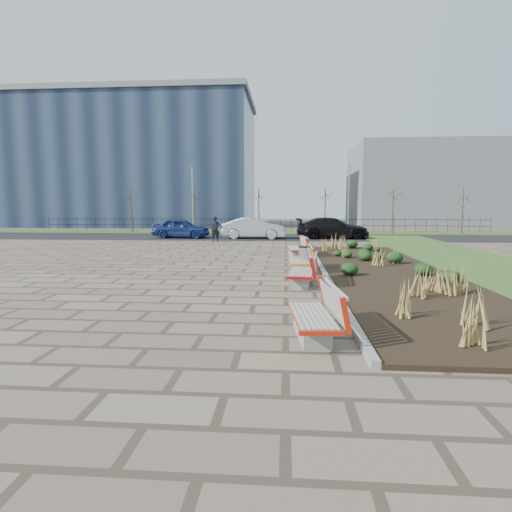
# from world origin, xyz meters

# --- Properties ---
(ground) EXTENTS (120.00, 120.00, 0.00)m
(ground) POSITION_xyz_m (0.00, 0.00, 0.00)
(ground) COLOR #74644F
(ground) RESTS_ON ground
(planting_bed) EXTENTS (4.50, 18.00, 0.10)m
(planting_bed) POSITION_xyz_m (6.25, 5.00, 0.05)
(planting_bed) COLOR black
(planting_bed) RESTS_ON ground
(planting_curb) EXTENTS (0.16, 18.00, 0.15)m
(planting_curb) POSITION_xyz_m (3.92, 5.00, 0.07)
(planting_curb) COLOR gray
(planting_curb) RESTS_ON ground
(grass_verge_far) EXTENTS (80.00, 5.00, 0.04)m
(grass_verge_far) POSITION_xyz_m (0.00, 28.00, 0.02)
(grass_verge_far) COLOR #33511E
(grass_verge_far) RESTS_ON ground
(road) EXTENTS (80.00, 7.00, 0.02)m
(road) POSITION_xyz_m (0.00, 22.00, 0.01)
(road) COLOR black
(road) RESTS_ON ground
(bench_a) EXTENTS (1.11, 2.18, 1.00)m
(bench_a) POSITION_xyz_m (3.00, -2.48, 0.50)
(bench_a) COLOR red
(bench_a) RESTS_ON ground
(bench_b) EXTENTS (1.12, 2.18, 1.00)m
(bench_b) POSITION_xyz_m (3.00, 2.66, 0.50)
(bench_b) COLOR #A50B11
(bench_b) RESTS_ON ground
(bench_c) EXTENTS (0.95, 2.12, 1.00)m
(bench_c) POSITION_xyz_m (3.00, 5.24, 0.50)
(bench_c) COLOR #DDA70B
(bench_c) RESTS_ON ground
(bench_d) EXTENTS (1.14, 2.19, 1.00)m
(bench_d) POSITION_xyz_m (3.00, 9.69, 0.50)
(bench_d) COLOR #B61C0C
(bench_d) RESTS_ON ground
(litter_bin) EXTENTS (0.52, 0.52, 0.98)m
(litter_bin) POSITION_xyz_m (3.24, 5.35, 0.49)
(litter_bin) COLOR #B2B2B7
(litter_bin) RESTS_ON ground
(pedestrian) EXTENTS (0.77, 0.65, 1.80)m
(pedestrian) POSITION_xyz_m (-2.46, 17.66, 0.90)
(pedestrian) COLOR black
(pedestrian) RESTS_ON ground
(car_blue) EXTENTS (4.57, 2.11, 1.52)m
(car_blue) POSITION_xyz_m (-5.70, 20.63, 0.78)
(car_blue) COLOR navy
(car_blue) RESTS_ON road
(car_silver) EXTENTS (4.88, 1.74, 1.60)m
(car_silver) POSITION_xyz_m (0.06, 20.52, 0.82)
(car_silver) COLOR #9EA0A6
(car_silver) RESTS_ON road
(car_black) EXTENTS (5.61, 2.42, 1.61)m
(car_black) POSITION_xyz_m (6.07, 21.01, 0.82)
(car_black) COLOR black
(car_black) RESTS_ON road
(tree_a) EXTENTS (1.40, 1.40, 4.00)m
(tree_a) POSITION_xyz_m (-12.00, 26.50, 2.04)
(tree_a) COLOR #4C3D2D
(tree_a) RESTS_ON grass_verge_far
(tree_b) EXTENTS (1.40, 1.40, 4.00)m
(tree_b) POSITION_xyz_m (-6.00, 26.50, 2.04)
(tree_b) COLOR #4C3D2D
(tree_b) RESTS_ON grass_verge_far
(tree_c) EXTENTS (1.40, 1.40, 4.00)m
(tree_c) POSITION_xyz_m (0.00, 26.50, 2.04)
(tree_c) COLOR #4C3D2D
(tree_c) RESTS_ON grass_verge_far
(tree_d) EXTENTS (1.40, 1.40, 4.00)m
(tree_d) POSITION_xyz_m (6.00, 26.50, 2.04)
(tree_d) COLOR #4C3D2D
(tree_d) RESTS_ON grass_verge_far
(tree_e) EXTENTS (1.40, 1.40, 4.00)m
(tree_e) POSITION_xyz_m (12.00, 26.50, 2.04)
(tree_e) COLOR #4C3D2D
(tree_e) RESTS_ON grass_verge_far
(tree_f) EXTENTS (1.40, 1.40, 4.00)m
(tree_f) POSITION_xyz_m (18.00, 26.50, 2.04)
(tree_f) COLOR #4C3D2D
(tree_f) RESTS_ON grass_verge_far
(lamp_west) EXTENTS (0.24, 0.60, 6.00)m
(lamp_west) POSITION_xyz_m (-6.00, 26.00, 3.04)
(lamp_west) COLOR gray
(lamp_west) RESTS_ON grass_verge_far
(lamp_east) EXTENTS (0.24, 0.60, 6.00)m
(lamp_east) POSITION_xyz_m (8.00, 26.00, 3.04)
(lamp_east) COLOR gray
(lamp_east) RESTS_ON grass_verge_far
(railing_fence) EXTENTS (44.00, 0.10, 1.20)m
(railing_fence) POSITION_xyz_m (0.00, 29.50, 0.64)
(railing_fence) COLOR black
(railing_fence) RESTS_ON grass_verge_far
(building_glass) EXTENTS (40.00, 14.00, 15.00)m
(building_glass) POSITION_xyz_m (-22.00, 40.00, 7.50)
(building_glass) COLOR #192338
(building_glass) RESTS_ON ground
(building_grey) EXTENTS (18.00, 12.00, 10.00)m
(building_grey) POSITION_xyz_m (20.00, 42.00, 5.00)
(building_grey) COLOR slate
(building_grey) RESTS_ON ground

